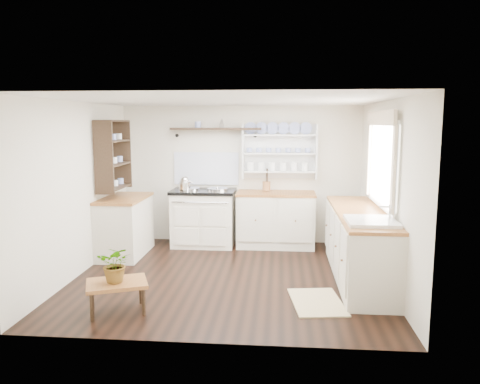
# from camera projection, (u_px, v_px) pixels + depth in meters

# --- Properties ---
(floor) EXTENTS (4.00, 3.80, 0.01)m
(floor) POSITION_uv_depth(u_px,v_px,m) (229.00, 276.00, 6.21)
(floor) COLOR black
(floor) RESTS_ON ground
(wall_back) EXTENTS (4.00, 0.02, 2.30)m
(wall_back) POSITION_uv_depth(u_px,v_px,m) (241.00, 175.00, 7.91)
(wall_back) COLOR beige
(wall_back) RESTS_ON ground
(wall_right) EXTENTS (0.02, 3.80, 2.30)m
(wall_right) POSITION_uv_depth(u_px,v_px,m) (386.00, 193.00, 5.86)
(wall_right) COLOR beige
(wall_right) RESTS_ON ground
(wall_left) EXTENTS (0.02, 3.80, 2.30)m
(wall_left) POSITION_uv_depth(u_px,v_px,m) (79.00, 189.00, 6.21)
(wall_left) COLOR beige
(wall_left) RESTS_ON ground
(ceiling) EXTENTS (4.00, 3.80, 0.01)m
(ceiling) POSITION_uv_depth(u_px,v_px,m) (228.00, 100.00, 5.86)
(ceiling) COLOR white
(ceiling) RESTS_ON wall_back
(window) EXTENTS (0.08, 1.55, 1.22)m
(window) POSITION_uv_depth(u_px,v_px,m) (381.00, 159.00, 5.95)
(window) COLOR white
(window) RESTS_ON wall_right
(aga_cooker) EXTENTS (1.04, 0.72, 0.96)m
(aga_cooker) POSITION_uv_depth(u_px,v_px,m) (204.00, 217.00, 7.73)
(aga_cooker) COLOR white
(aga_cooker) RESTS_ON floor
(back_cabinets) EXTENTS (1.27, 0.63, 0.90)m
(back_cabinets) POSITION_uv_depth(u_px,v_px,m) (276.00, 219.00, 7.66)
(back_cabinets) COLOR beige
(back_cabinets) RESTS_ON floor
(right_cabinets) EXTENTS (0.62, 2.43, 0.90)m
(right_cabinets) POSITION_uv_depth(u_px,v_px,m) (359.00, 244.00, 6.09)
(right_cabinets) COLOR beige
(right_cabinets) RESTS_ON floor
(belfast_sink) EXTENTS (0.55, 0.60, 0.45)m
(belfast_sink) POSITION_uv_depth(u_px,v_px,m) (371.00, 232.00, 5.30)
(belfast_sink) COLOR white
(belfast_sink) RESTS_ON right_cabinets
(left_cabinets) EXTENTS (0.62, 1.13, 0.90)m
(left_cabinets) POSITION_uv_depth(u_px,v_px,m) (125.00, 225.00, 7.17)
(left_cabinets) COLOR beige
(left_cabinets) RESTS_ON floor
(plate_rack) EXTENTS (1.20, 0.22, 0.90)m
(plate_rack) POSITION_uv_depth(u_px,v_px,m) (280.00, 151.00, 7.75)
(plate_rack) COLOR white
(plate_rack) RESTS_ON wall_back
(high_shelf) EXTENTS (1.50, 0.29, 0.16)m
(high_shelf) POSITION_uv_depth(u_px,v_px,m) (216.00, 130.00, 7.71)
(high_shelf) COLOR black
(high_shelf) RESTS_ON wall_back
(left_shelving) EXTENTS (0.28, 0.80, 1.05)m
(left_shelving) POSITION_uv_depth(u_px,v_px,m) (113.00, 154.00, 7.02)
(left_shelving) COLOR black
(left_shelving) RESTS_ON wall_left
(kettle) EXTENTS (0.19, 0.19, 0.23)m
(kettle) POSITION_uv_depth(u_px,v_px,m) (185.00, 184.00, 7.55)
(kettle) COLOR silver
(kettle) RESTS_ON aga_cooker
(utensil_crock) EXTENTS (0.13, 0.13, 0.15)m
(utensil_crock) POSITION_uv_depth(u_px,v_px,m) (266.00, 186.00, 7.68)
(utensil_crock) COLOR #996438
(utensil_crock) RESTS_ON back_cabinets
(center_table) EXTENTS (0.75, 0.65, 0.34)m
(center_table) POSITION_uv_depth(u_px,v_px,m) (117.00, 286.00, 5.00)
(center_table) COLOR brown
(center_table) RESTS_ON floor
(potted_plant) EXTENTS (0.38, 0.33, 0.40)m
(potted_plant) POSITION_uv_depth(u_px,v_px,m) (116.00, 264.00, 4.97)
(potted_plant) COLOR #3F7233
(potted_plant) RESTS_ON center_table
(floor_rug) EXTENTS (0.66, 0.92, 0.02)m
(floor_rug) POSITION_uv_depth(u_px,v_px,m) (317.00, 302.00, 5.30)
(floor_rug) COLOR #9E905C
(floor_rug) RESTS_ON floor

